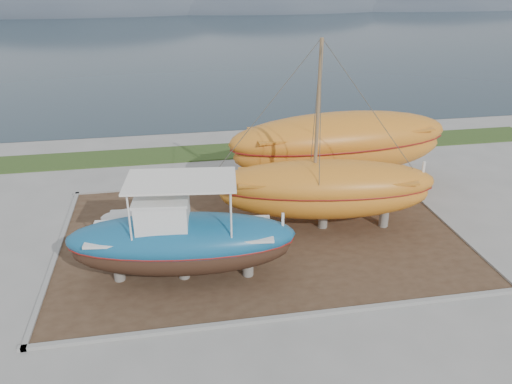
{
  "coord_description": "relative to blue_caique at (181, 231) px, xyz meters",
  "views": [
    {
      "loc": [
        -3.81,
        -15.99,
        11.65
      ],
      "look_at": [
        -0.23,
        4.0,
        2.25
      ],
      "focal_mm": 35.0,
      "sensor_mm": 36.0,
      "label": 1
    }
  ],
  "objects": [
    {
      "name": "curb_frame",
      "position": [
        3.69,
        2.9,
        -2.13
      ],
      "size": [
        18.6,
        12.6,
        0.15
      ],
      "primitive_type": null,
      "color": "gray",
      "rests_on": "ground"
    },
    {
      "name": "dirt_patch",
      "position": [
        3.69,
        2.9,
        -2.17
      ],
      "size": [
        18.0,
        12.0,
        0.06
      ],
      "primitive_type": "cube",
      "color": "#422D1E",
      "rests_on": "ground"
    },
    {
      "name": "blue_caique",
      "position": [
        0.0,
        0.0,
        0.0
      ],
      "size": [
        9.17,
        3.76,
        4.29
      ],
      "primitive_type": null,
      "rotation": [
        0.0,
        0.0,
        -0.11
      ],
      "color": "#155A86",
      "rests_on": "dirt_patch"
    },
    {
      "name": "white_dinghy",
      "position": [
        -1.77,
        4.11,
        -1.59
      ],
      "size": [
        3.8,
        1.68,
        1.11
      ],
      "primitive_type": null,
      "rotation": [
        0.0,
        0.0,
        -0.08
      ],
      "color": "white",
      "rests_on": "dirt_patch"
    },
    {
      "name": "grass_strip",
      "position": [
        3.69,
        14.4,
        -2.16
      ],
      "size": [
        44.0,
        3.0,
        0.08
      ],
      "primitive_type": "cube",
      "color": "#284219",
      "rests_on": "ground"
    },
    {
      "name": "orange_bare_hull",
      "position": [
        9.0,
        7.68,
        -0.1
      ],
      "size": [
        12.7,
        4.57,
        4.09
      ],
      "primitive_type": null,
      "rotation": [
        0.0,
        0.0,
        0.07
      ],
      "color": "orange",
      "rests_on": "dirt_patch"
    },
    {
      "name": "mountain_ridge",
      "position": [
        3.69,
        123.9,
        -2.2
      ],
      "size": [
        200.0,
        36.0,
        20.0
      ],
      "primitive_type": null,
      "color": "#333D49",
      "rests_on": "ground"
    },
    {
      "name": "ground",
      "position": [
        3.69,
        -1.1,
        -2.2
      ],
      "size": [
        140.0,
        140.0,
        0.0
      ],
      "primitive_type": "plane",
      "color": "gray",
      "rests_on": "ground"
    },
    {
      "name": "sea",
      "position": [
        3.69,
        68.9,
        -2.2
      ],
      "size": [
        260.0,
        100.0,
        0.04
      ],
      "primitive_type": null,
      "color": "#1C2F39",
      "rests_on": "ground"
    },
    {
      "name": "orange_sailboat",
      "position": [
        6.73,
        3.06,
        2.25
      ],
      "size": [
        10.5,
        4.4,
        8.78
      ],
      "primitive_type": null,
      "rotation": [
        0.0,
        0.0,
        -0.14
      ],
      "color": "orange",
      "rests_on": "dirt_patch"
    }
  ]
}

